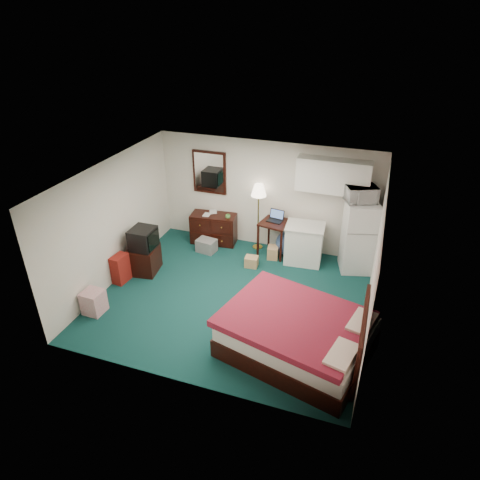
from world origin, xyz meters
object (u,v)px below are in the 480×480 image
at_px(floor_lamp, 258,217).
at_px(bed, 297,335).
at_px(dresser, 214,228).
at_px(suitcase, 121,269).
at_px(desk, 275,238).
at_px(fridge, 359,237).
at_px(kitchen_counter, 304,244).
at_px(tv_stand, 144,259).

xyz_separation_m(floor_lamp, bed, (1.60, -3.10, -0.44)).
xyz_separation_m(dresser, bed, (2.66, -3.02, -0.01)).
bearing_deg(suitcase, desk, 44.10).
xyz_separation_m(dresser, desk, (1.50, -0.03, 0.04)).
bearing_deg(fridge, suitcase, -170.40).
bearing_deg(floor_lamp, desk, -15.31).
relative_size(kitchen_counter, suitcase, 1.42).
distance_m(dresser, desk, 1.50).
bearing_deg(kitchen_counter, fridge, -0.34).
height_order(dresser, desk, desk).
distance_m(kitchen_counter, fridge, 1.17).
relative_size(dresser, fridge, 0.68).
height_order(bed, suitcase, bed).
height_order(kitchen_counter, fridge, fridge).
xyz_separation_m(kitchen_counter, bed, (0.46, -2.84, -0.07)).
height_order(desk, bed, desk).
relative_size(tv_stand, suitcase, 1.03).
bearing_deg(bed, desk, 125.61).
bearing_deg(tv_stand, kitchen_counter, 17.12).
bearing_deg(floor_lamp, bed, -62.77).
distance_m(desk, bed, 3.20).
distance_m(floor_lamp, fridge, 2.26).
xyz_separation_m(floor_lamp, kitchen_counter, (1.13, -0.27, -0.36)).
xyz_separation_m(bed, suitcase, (-3.83, 0.85, -0.05)).
bearing_deg(kitchen_counter, dresser, 171.12).
relative_size(desk, kitchen_counter, 0.92).
bearing_deg(floor_lamp, tv_stand, -138.64).
height_order(floor_lamp, fridge, floor_lamp).
bearing_deg(fridge, tv_stand, -174.85).
bearing_deg(fridge, desk, 162.66).
xyz_separation_m(desk, tv_stand, (-2.43, -1.63, -0.11)).
bearing_deg(desk, dresser, -170.87).
height_order(fridge, bed, fridge).
height_order(kitchen_counter, tv_stand, kitchen_counter).
bearing_deg(kitchen_counter, floor_lamp, 162.58).
xyz_separation_m(floor_lamp, tv_stand, (-1.99, -1.75, -0.51)).
bearing_deg(fridge, bed, -117.65).
bearing_deg(dresser, floor_lamp, -1.87).
bearing_deg(floor_lamp, kitchen_counter, -13.25).
xyz_separation_m(dresser, floor_lamp, (1.06, 0.09, 0.43)).
bearing_deg(kitchen_counter, tv_stand, -158.74).
bearing_deg(suitcase, kitchen_counter, 36.06).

